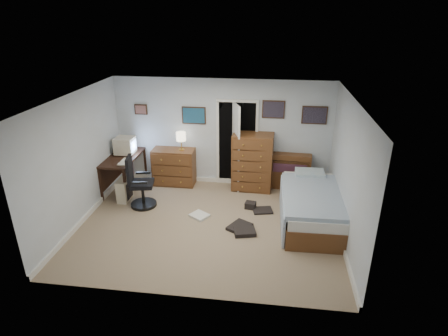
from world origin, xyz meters
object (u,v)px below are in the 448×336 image
(office_chair, at_px, (139,187))
(computer_desk, at_px, (119,163))
(low_dresser, at_px, (174,167))
(tall_dresser, at_px, (252,162))
(bed, at_px, (311,205))

(office_chair, bearing_deg, computer_desk, 123.02)
(computer_desk, distance_m, low_dresser, 1.26)
(tall_dresser, height_order, bed, tall_dresser)
(low_dresser, bearing_deg, tall_dresser, -0.43)
(office_chair, height_order, low_dresser, office_chair)
(bed, bearing_deg, tall_dresser, 132.50)
(tall_dresser, bearing_deg, low_dresser, -177.65)
(office_chair, height_order, tall_dresser, tall_dresser)
(office_chair, xyz_separation_m, tall_dresser, (2.31, 1.17, 0.23))
(low_dresser, bearing_deg, bed, -23.07)
(office_chair, xyz_separation_m, low_dresser, (0.45, 1.19, 0.00))
(office_chair, height_order, bed, office_chair)
(computer_desk, height_order, tall_dresser, tall_dresser)
(low_dresser, distance_m, tall_dresser, 1.87)
(computer_desk, xyz_separation_m, office_chair, (0.73, -0.77, -0.19))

